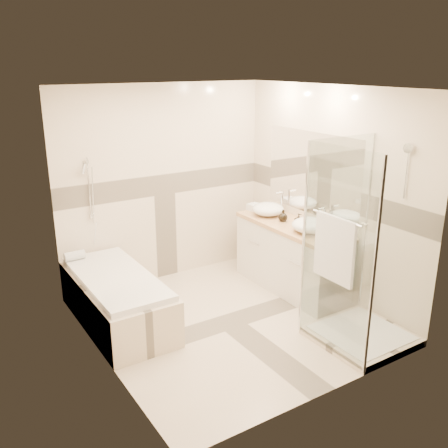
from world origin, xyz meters
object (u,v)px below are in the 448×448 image
amenity_bottle_a (299,221)px  bathtub (117,297)px  vessel_sink_far (310,225)px  vessel_sink_near (268,209)px  vanity (291,257)px  shower_enclosure (351,295)px  amenity_bottle_b (283,216)px

amenity_bottle_a → bathtub: bearing=167.4°
bathtub → vessel_sink_far: bearing=-17.5°
bathtub → vessel_sink_near: (2.13, 0.12, 0.62)m
vanity → vessel_sink_near: 0.69m
vanity → vessel_sink_far: bearing=-93.5°
shower_enclosure → amenity_bottle_b: (0.27, 1.44, 0.42)m
vanity → shower_enclosure: 1.31m
vessel_sink_near → amenity_bottle_b: bearing=-90.0°
vanity → vessel_sink_far: (-0.02, -0.32, 0.51)m
vessel_sink_far → amenity_bottle_b: (0.00, 0.49, -0.01)m
vanity → amenity_bottle_b: bearing=96.8°
bathtub → amenity_bottle_b: (2.13, -0.18, 0.62)m
amenity_bottle_b → shower_enclosure: bearing=-100.7°
vessel_sink_near → amenity_bottle_a: bearing=-90.0°
vessel_sink_near → amenity_bottle_b: (0.00, -0.31, -0.01)m
vanity → amenity_bottle_b: 0.52m
shower_enclosure → vessel_sink_near: shower_enclosure is taller
amenity_bottle_a → shower_enclosure: bearing=-103.4°
vessel_sink_far → vessel_sink_near: bearing=90.0°
bathtub → shower_enclosure: size_ratio=0.83×
vessel_sink_far → shower_enclosure: bearing=-106.1°
vanity → amenity_bottle_a: amenity_bottle_a is taller
vessel_sink_far → amenity_bottle_a: amenity_bottle_a is taller
bathtub → vanity: bearing=-9.2°
amenity_bottle_b → amenity_bottle_a: bearing=-90.0°
vessel_sink_near → amenity_bottle_a: (0.00, -0.60, 0.00)m
bathtub → amenity_bottle_a: (2.13, -0.47, 0.63)m
vanity → vessel_sink_far: 0.60m
vanity → vessel_sink_near: size_ratio=3.97×
vessel_sink_far → amenity_bottle_a: (0.00, 0.20, 0.00)m
vessel_sink_near → bathtub: bearing=-176.7°
shower_enclosure → amenity_bottle_a: 1.25m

